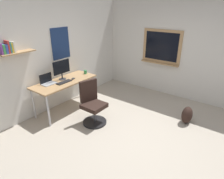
% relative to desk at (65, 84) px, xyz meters
% --- Properties ---
extents(ground_plane, '(5.20, 5.20, 0.00)m').
position_rel_desk_xyz_m(ground_plane, '(-0.01, -2.04, -0.69)').
color(ground_plane, '#ADA393').
rests_on(ground_plane, ground).
extents(wall_back, '(5.00, 0.30, 2.60)m').
position_rel_desk_xyz_m(wall_back, '(-0.01, 0.41, 0.62)').
color(wall_back, silver).
rests_on(wall_back, ground).
extents(wall_right, '(0.22, 5.00, 2.60)m').
position_rel_desk_xyz_m(wall_right, '(2.44, -2.02, 0.61)').
color(wall_right, silver).
rests_on(wall_right, ground).
extents(desk, '(1.54, 0.65, 0.76)m').
position_rel_desk_xyz_m(desk, '(0.00, 0.00, 0.00)').
color(desk, tan).
rests_on(desk, ground).
extents(office_chair, '(0.52, 0.54, 0.95)m').
position_rel_desk_xyz_m(office_chair, '(-0.03, -0.90, -0.28)').
color(office_chair, black).
rests_on(office_chair, ground).
extents(laptop, '(0.31, 0.21, 0.23)m').
position_rel_desk_xyz_m(laptop, '(-0.35, 0.15, 0.13)').
color(laptop, '#ADAFB5').
rests_on(laptop, desk).
extents(monitor_primary, '(0.46, 0.17, 0.46)m').
position_rel_desk_xyz_m(monitor_primary, '(0.04, 0.11, 0.34)').
color(monitor_primary, '#38383D').
rests_on(monitor_primary, desk).
extents(keyboard, '(0.37, 0.13, 0.02)m').
position_rel_desk_xyz_m(keyboard, '(-0.08, -0.08, 0.08)').
color(keyboard, black).
rests_on(keyboard, desk).
extents(computer_mouse, '(0.10, 0.06, 0.03)m').
position_rel_desk_xyz_m(computer_mouse, '(0.20, -0.08, 0.09)').
color(computer_mouse, '#262628').
rests_on(computer_mouse, desk).
extents(coffee_mug, '(0.08, 0.08, 0.09)m').
position_rel_desk_xyz_m(coffee_mug, '(0.67, -0.03, 0.12)').
color(coffee_mug, '#338C4C').
rests_on(coffee_mug, desk).
extents(backpack, '(0.32, 0.22, 0.38)m').
position_rel_desk_xyz_m(backpack, '(1.17, -2.57, -0.49)').
color(backpack, black).
rests_on(backpack, ground).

